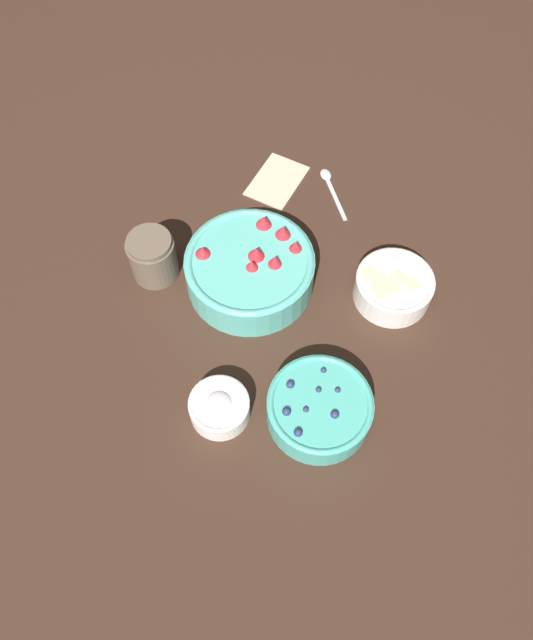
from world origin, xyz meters
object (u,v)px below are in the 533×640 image
bowl_bananas (394,286)px  bowl_cream (219,407)px  jar_chocolate (153,258)px  bowl_blueberries (319,408)px  bowl_strawberries (250,268)px

bowl_bananas → bowl_cream: bowl_bananas is taller
jar_chocolate → bowl_bananas: bearing=121.5°
bowl_bananas → jar_chocolate: size_ratio=1.49×
bowl_blueberries → jar_chocolate: (-0.04, -0.41, 0.01)m
bowl_blueberries → bowl_strawberries: bearing=-117.7°
bowl_blueberries → bowl_bananas: bearing=-172.8°
bowl_bananas → jar_chocolate: (0.23, -0.38, 0.01)m
bowl_bananas → jar_chocolate: jar_chocolate is taller
bowl_cream → jar_chocolate: bearing=-116.5°
bowl_blueberries → bowl_cream: bearing=-52.8°
bowl_blueberries → bowl_bananas: (-0.27, -0.03, -0.00)m
bowl_strawberries → jar_chocolate: bowl_strawberries is taller
bowl_strawberries → jar_chocolate: (0.09, -0.16, -0.00)m
bowl_cream → jar_chocolate: 0.32m
jar_chocolate → bowl_strawberries: bearing=120.9°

